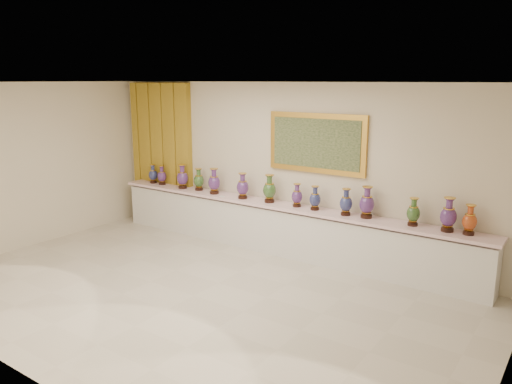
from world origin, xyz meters
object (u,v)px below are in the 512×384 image
counter (279,229)px  vase_1 (162,176)px  vase_2 (182,178)px  vase_0 (153,175)px

counter → vase_1: bearing=-179.9°
counter → vase_2: bearing=-179.1°
vase_0 → counter: bearing=-0.0°
vase_2 → vase_1: bearing=176.8°
counter → vase_2: (-2.27, -0.04, 0.68)m
vase_0 → vase_2: vase_2 is taller
counter → vase_2: vase_2 is taller
vase_1 → counter: bearing=0.1°
vase_0 → vase_1: 0.27m
vase_0 → vase_2: 0.88m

